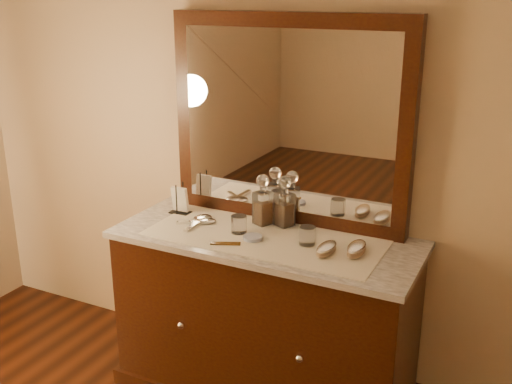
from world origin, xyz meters
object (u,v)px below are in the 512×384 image
brush_far (356,249)px  hand_mirror_outer (201,220)px  decanter_left (263,205)px  hand_mirror_inner (203,221)px  pin_dish (253,238)px  decanter_right (284,207)px  napkin_rack (180,201)px  brush_near (326,249)px  dresser_cabinet (265,320)px  mirror_frame (288,121)px  comb (226,243)px

brush_far → hand_mirror_outer: 0.81m
decanter_left → hand_mirror_inner: decanter_left is taller
pin_dish → decanter_right: decanter_right is taller
brush_far → hand_mirror_inner: size_ratio=0.90×
napkin_rack → brush_near: napkin_rack is taller
dresser_cabinet → hand_mirror_outer: size_ratio=6.03×
brush_near → hand_mirror_outer: brush_near is taller
napkin_rack → hand_mirror_outer: (0.16, -0.06, -0.05)m
dresser_cabinet → hand_mirror_outer: hand_mirror_outer is taller
decanter_left → hand_mirror_inner: (-0.27, -0.12, -0.09)m
mirror_frame → pin_dish: size_ratio=13.46×
brush_near → brush_far: brush_far is taller
mirror_frame → hand_mirror_inner: size_ratio=6.40×
dresser_cabinet → mirror_frame: 0.97m
napkin_rack → hand_mirror_inner: napkin_rack is taller
pin_dish → hand_mirror_inner: hand_mirror_inner is taller
dresser_cabinet → decanter_right: size_ratio=5.55×
comb → brush_far: 0.58m
napkin_rack → hand_mirror_outer: bearing=-21.7°
dresser_cabinet → napkin_rack: size_ratio=8.74×
napkin_rack → hand_mirror_outer: 0.18m
hand_mirror_inner → decanter_left: bearing=24.2°
brush_near → hand_mirror_inner: (-0.67, 0.07, -0.01)m
comb → decanter_right: bearing=42.8°
dresser_cabinet → brush_near: bearing=-10.6°
hand_mirror_outer → pin_dish: bearing=-14.4°
decanter_left → brush_far: decanter_left is taller
decanter_left → decanter_right: same height
decanter_left → brush_near: decanter_left is taller
dresser_cabinet → mirror_frame: size_ratio=1.17×
mirror_frame → pin_dish: 0.58m
napkin_rack → decanter_left: decanter_left is taller
brush_far → brush_near: bearing=-154.4°
dresser_cabinet → hand_mirror_inner: (-0.35, 0.01, 0.45)m
dresser_cabinet → pin_dish: bearing=-120.7°
pin_dish → decanter_right: size_ratio=0.35×
pin_dish → comb: bearing=-127.7°
pin_dish → comb: 0.14m
mirror_frame → napkin_rack: (-0.53, -0.16, -0.44)m
comb → brush_far: brush_far is taller
brush_far → hand_mirror_inner: bearing=178.8°
brush_near → dresser_cabinet: bearing=169.4°
decanter_right → brush_near: decanter_right is taller
brush_far → pin_dish: bearing=-173.1°
brush_near → decanter_right: bearing=143.5°
comb → hand_mirror_outer: (-0.25, 0.19, 0.01)m
hand_mirror_outer → mirror_frame: bearing=31.1°
brush_near → brush_far: bearing=25.6°
napkin_rack → decanter_left: (0.45, 0.05, 0.04)m
comb → napkin_rack: 0.49m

